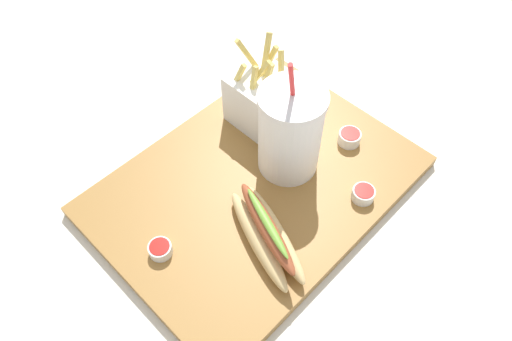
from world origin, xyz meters
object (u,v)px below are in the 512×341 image
(soda_cup, at_px, (290,132))
(ketchup_cup_3, at_px, (160,249))
(fries_basket, at_px, (261,97))
(ketchup_cup_1, at_px, (350,137))
(ketchup_cup_2, at_px, (363,194))
(hot_dog_1, at_px, (267,234))

(soda_cup, xyz_separation_m, ketchup_cup_3, (0.24, -0.02, -0.07))
(fries_basket, xyz_separation_m, ketchup_cup_1, (-0.06, 0.15, -0.04))
(soda_cup, height_order, ketchup_cup_2, soda_cup)
(soda_cup, bearing_deg, hot_dog_1, 30.32)
(fries_basket, bearing_deg, soda_cup, 67.54)
(ketchup_cup_1, height_order, ketchup_cup_3, ketchup_cup_1)
(ketchup_cup_2, bearing_deg, ketchup_cup_3, -28.20)
(ketchup_cup_3, bearing_deg, ketchup_cup_2, 151.80)
(soda_cup, height_order, ketchup_cup_3, soda_cup)
(hot_dog_1, bearing_deg, ketchup_cup_3, -39.00)
(fries_basket, relative_size, ketchup_cup_3, 4.68)
(hot_dog_1, distance_m, ketchup_cup_3, 0.15)
(fries_basket, height_order, ketchup_cup_3, fries_basket)
(ketchup_cup_3, bearing_deg, ketchup_cup_1, 169.74)
(soda_cup, height_order, ketchup_cup_1, soda_cup)
(hot_dog_1, xyz_separation_m, ketchup_cup_2, (-0.16, 0.05, -0.01))
(fries_basket, bearing_deg, hot_dog_1, 46.19)
(soda_cup, relative_size, ketchup_cup_2, 6.25)
(hot_dog_1, bearing_deg, fries_basket, -133.81)
(ketchup_cup_1, bearing_deg, fries_basket, -66.40)
(fries_basket, distance_m, ketchup_cup_1, 0.16)
(hot_dog_1, distance_m, ketchup_cup_1, 0.24)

